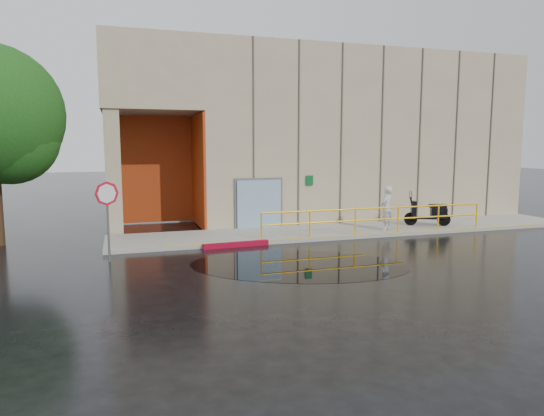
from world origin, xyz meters
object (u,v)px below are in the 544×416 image
at_px(scooter, 428,206).
at_px(red_curb, 236,245).
at_px(person, 387,208).
at_px(stop_sign, 107,203).

xyz_separation_m(scooter, red_curb, (-8.82, -1.23, -0.93)).
xyz_separation_m(person, red_curb, (-6.48, -0.74, -0.97)).
height_order(stop_sign, red_curb, stop_sign).
bearing_deg(scooter, stop_sign, -145.50).
distance_m(scooter, red_curb, 8.95).
distance_m(person, red_curb, 6.60).
relative_size(person, scooter, 0.91).
xyz_separation_m(scooter, stop_sign, (-13.08, -2.21, 0.82)).
bearing_deg(red_curb, scooter, 7.91).
bearing_deg(stop_sign, person, 5.38).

